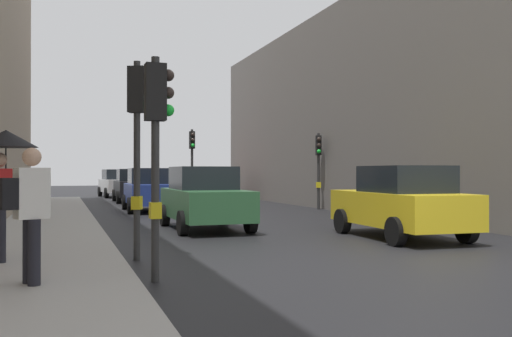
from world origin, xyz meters
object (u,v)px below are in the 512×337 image
object	(u,v)px
car_green_estate	(204,198)
car_white_compact	(117,183)
car_yellow_taxi	(401,202)
traffic_light_near_left	(157,127)
pedestrian_with_umbrella	(4,158)
pedestrian_with_black_backpack	(28,207)
car_dark_suv	(134,186)
car_red_sedan	(212,184)
traffic_light_near_right	(138,123)
traffic_light_mid_street	(319,157)
car_blue_van	(150,190)
traffic_light_far_median	(192,153)

from	to	relation	value
car_green_estate	car_white_compact	size ratio (longest dim) A/B	0.97
car_green_estate	car_yellow_taxi	xyz separation A→B (m)	(4.01, -3.65, 0.00)
car_white_compact	car_yellow_taxi	size ratio (longest dim) A/B	1.01
traffic_light_near_left	pedestrian_with_umbrella	size ratio (longest dim) A/B	1.55
car_white_compact	pedestrian_with_black_backpack	world-z (taller)	pedestrian_with_black_backpack
pedestrian_with_umbrella	car_dark_suv	bearing A→B (deg)	77.61
car_green_estate	car_red_sedan	size ratio (longest dim) A/B	1.00
traffic_light_near_right	car_dark_suv	bearing A→B (deg)	83.44
car_white_compact	car_red_sedan	xyz separation A→B (m)	(5.05, -4.60, 0.00)
traffic_light_near_left	traffic_light_mid_street	bearing A→B (deg)	56.52
car_yellow_taxi	pedestrian_with_umbrella	bearing A→B (deg)	-167.91
traffic_light_near_right	car_yellow_taxi	size ratio (longest dim) A/B	0.85
car_blue_van	car_red_sedan	distance (m)	10.50
car_dark_suv	traffic_light_far_median	bearing A→B (deg)	-57.43
traffic_light_far_median	pedestrian_with_black_backpack	world-z (taller)	traffic_light_far_median
traffic_light_far_median	pedestrian_with_umbrella	size ratio (longest dim) A/B	1.72
traffic_light_near_left	car_red_sedan	bearing A→B (deg)	73.66
car_white_compact	traffic_light_near_right	bearing A→B (deg)	-94.43
traffic_light_near_left	car_green_estate	bearing A→B (deg)	70.99
car_red_sedan	traffic_light_near_left	bearing A→B (deg)	-106.34
car_green_estate	car_white_compact	world-z (taller)	same
car_red_sedan	traffic_light_mid_street	bearing A→B (deg)	-79.40
traffic_light_mid_street	pedestrian_with_black_backpack	xyz separation A→B (m)	(-10.82, -14.22, -1.09)
traffic_light_far_median	car_dark_suv	size ratio (longest dim) A/B	0.87
car_green_estate	car_red_sedan	bearing A→B (deg)	74.80
traffic_light_near_right	traffic_light_near_left	xyz separation A→B (m)	(0.00, -2.14, -0.23)
traffic_light_far_median	car_yellow_taxi	size ratio (longest dim) A/B	0.86
traffic_light_far_median	traffic_light_near_left	size ratio (longest dim) A/B	1.11
traffic_light_far_median	traffic_light_near_right	distance (m)	17.17
car_dark_suv	car_blue_van	distance (m)	7.31
traffic_light_near_left	car_red_sedan	xyz separation A→B (m)	(7.11, 24.26, -1.41)
pedestrian_with_umbrella	pedestrian_with_black_backpack	bearing A→B (deg)	-77.55
traffic_light_far_median	pedestrian_with_black_backpack	distance (m)	20.24
car_dark_suv	traffic_light_near_right	bearing A→B (deg)	-96.56
car_white_compact	car_blue_van	bearing A→B (deg)	-89.84
car_dark_suv	car_blue_van	xyz separation A→B (m)	(-0.22, -7.31, 0.00)
pedestrian_with_black_backpack	car_dark_suv	bearing A→B (deg)	79.92
traffic_light_mid_street	car_yellow_taxi	bearing A→B (deg)	-104.26
pedestrian_with_black_backpack	traffic_light_far_median	bearing A→B (deg)	71.50
car_dark_suv	car_blue_van	bearing A→B (deg)	-91.69
car_green_estate	car_blue_van	world-z (taller)	same
car_green_estate	car_blue_van	bearing A→B (deg)	92.75
traffic_light_near_right	car_green_estate	bearing A→B (deg)	63.88
traffic_light_far_median	car_green_estate	world-z (taller)	traffic_light_far_median
traffic_light_near_left	car_yellow_taxi	distance (m)	7.53
car_white_compact	car_yellow_taxi	bearing A→B (deg)	-80.08
traffic_light_mid_street	car_green_estate	world-z (taller)	traffic_light_mid_street
car_white_compact	pedestrian_with_umbrella	bearing A→B (deg)	-98.96
car_yellow_taxi	car_white_compact	bearing A→B (deg)	99.92
car_white_compact	pedestrian_with_umbrella	distance (m)	27.53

